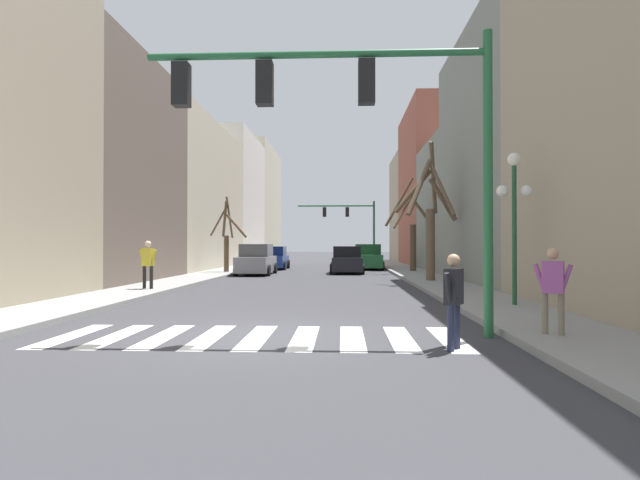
{
  "coord_description": "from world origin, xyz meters",
  "views": [
    {
      "loc": [
        1.62,
        -9.66,
        1.74
      ],
      "look_at": [
        0.32,
        18.99,
        2.04
      ],
      "focal_mm": 28.0,
      "sensor_mm": 36.0,
      "label": 1
    }
  ],
  "objects_px": {
    "pedestrian_crossing_street": "(148,260)",
    "street_tree_right_far": "(412,233)",
    "car_parked_right_near": "(273,259)",
    "car_parked_left_mid": "(256,261)",
    "street_tree_right_near": "(430,216)",
    "traffic_signal_far": "(351,218)",
    "street_lamp_right_corner": "(514,197)",
    "car_driving_away_lane": "(347,261)",
    "traffic_signal_near": "(356,111)",
    "pedestrian_on_right_sidewalk": "(553,283)",
    "pedestrian_on_left_sidewalk": "(454,293)",
    "street_tree_right_mid": "(227,239)",
    "car_parked_left_far": "(367,258)"
  },
  "relations": [
    {
      "from": "traffic_signal_far",
      "to": "traffic_signal_near",
      "type": "bearing_deg",
      "value": -90.79
    },
    {
      "from": "pedestrian_on_right_sidewalk",
      "to": "pedestrian_crossing_street",
      "type": "bearing_deg",
      "value": -10.6
    },
    {
      "from": "traffic_signal_near",
      "to": "pedestrian_on_left_sidewalk",
      "type": "relative_size",
      "value": 4.16
    },
    {
      "from": "street_lamp_right_corner",
      "to": "pedestrian_on_right_sidewalk",
      "type": "distance_m",
      "value": 4.97
    },
    {
      "from": "street_tree_right_mid",
      "to": "pedestrian_on_left_sidewalk",
      "type": "bearing_deg",
      "value": -67.61
    },
    {
      "from": "car_parked_right_near",
      "to": "car_parked_left_mid",
      "type": "height_order",
      "value": "car_parked_left_mid"
    },
    {
      "from": "traffic_signal_far",
      "to": "car_parked_left_far",
      "type": "xyz_separation_m",
      "value": [
        1.08,
        -7.74,
        -3.25
      ]
    },
    {
      "from": "traffic_signal_near",
      "to": "car_driving_away_lane",
      "type": "height_order",
      "value": "traffic_signal_near"
    },
    {
      "from": "car_parked_right_near",
      "to": "pedestrian_on_left_sidewalk",
      "type": "relative_size",
      "value": 2.66
    },
    {
      "from": "traffic_signal_near",
      "to": "pedestrian_crossing_street",
      "type": "height_order",
      "value": "traffic_signal_near"
    },
    {
      "from": "car_parked_left_far",
      "to": "street_tree_right_far",
      "type": "bearing_deg",
      "value": -153.94
    },
    {
      "from": "pedestrian_crossing_street",
      "to": "street_tree_right_far",
      "type": "bearing_deg",
      "value": -115.85
    },
    {
      "from": "street_lamp_right_corner",
      "to": "pedestrian_on_right_sidewalk",
      "type": "relative_size",
      "value": 2.64
    },
    {
      "from": "car_parked_left_far",
      "to": "car_parked_left_mid",
      "type": "distance_m",
      "value": 9.75
    },
    {
      "from": "car_parked_left_far",
      "to": "car_driving_away_lane",
      "type": "xyz_separation_m",
      "value": [
        -1.53,
        -5.23,
        -0.06
      ]
    },
    {
      "from": "street_lamp_right_corner",
      "to": "car_driving_away_lane",
      "type": "bearing_deg",
      "value": 104.01
    },
    {
      "from": "pedestrian_on_right_sidewalk",
      "to": "street_tree_right_far",
      "type": "height_order",
      "value": "street_tree_right_far"
    },
    {
      "from": "street_lamp_right_corner",
      "to": "pedestrian_on_left_sidewalk",
      "type": "distance_m",
      "value": 6.24
    },
    {
      "from": "pedestrian_on_left_sidewalk",
      "to": "street_tree_right_near",
      "type": "relative_size",
      "value": 0.25
    },
    {
      "from": "traffic_signal_near",
      "to": "pedestrian_crossing_street",
      "type": "distance_m",
      "value": 11.61
    },
    {
      "from": "street_lamp_right_corner",
      "to": "car_parked_left_far",
      "type": "distance_m",
      "value": 22.88
    },
    {
      "from": "traffic_signal_far",
      "to": "street_tree_right_near",
      "type": "bearing_deg",
      "value": -81.08
    },
    {
      "from": "pedestrian_on_left_sidewalk",
      "to": "street_tree_right_far",
      "type": "height_order",
      "value": "street_tree_right_far"
    },
    {
      "from": "pedestrian_crossing_street",
      "to": "street_tree_right_far",
      "type": "height_order",
      "value": "street_tree_right_far"
    },
    {
      "from": "car_driving_away_lane",
      "to": "street_lamp_right_corner",
      "type": "bearing_deg",
      "value": -165.99
    },
    {
      "from": "car_driving_away_lane",
      "to": "street_tree_right_far",
      "type": "bearing_deg",
      "value": -87.95
    },
    {
      "from": "car_driving_away_lane",
      "to": "street_tree_right_mid",
      "type": "height_order",
      "value": "street_tree_right_mid"
    },
    {
      "from": "traffic_signal_far",
      "to": "pedestrian_on_left_sidewalk",
      "type": "height_order",
      "value": "traffic_signal_far"
    },
    {
      "from": "car_parked_left_far",
      "to": "car_parked_left_mid",
      "type": "xyz_separation_m",
      "value": [
        -6.89,
        -6.89,
        -0.01
      ]
    },
    {
      "from": "pedestrian_on_right_sidewalk",
      "to": "street_tree_right_far",
      "type": "xyz_separation_m",
      "value": [
        0.53,
        21.99,
        1.46
      ]
    },
    {
      "from": "car_parked_left_mid",
      "to": "street_tree_right_mid",
      "type": "distance_m",
      "value": 2.33
    },
    {
      "from": "car_parked_right_near",
      "to": "car_parked_left_mid",
      "type": "xyz_separation_m",
      "value": [
        -0.05,
        -6.64,
        0.06
      ]
    },
    {
      "from": "pedestrian_crossing_street",
      "to": "street_tree_right_mid",
      "type": "xyz_separation_m",
      "value": [
        0.16,
        11.83,
        0.94
      ]
    },
    {
      "from": "street_lamp_right_corner",
      "to": "traffic_signal_far",
      "type": "bearing_deg",
      "value": 97.29
    },
    {
      "from": "traffic_signal_near",
      "to": "street_tree_right_far",
      "type": "xyz_separation_m",
      "value": [
        4.04,
        21.52,
        -1.8
      ]
    },
    {
      "from": "car_parked_left_mid",
      "to": "street_tree_right_mid",
      "type": "relative_size",
      "value": 0.99
    },
    {
      "from": "traffic_signal_near",
      "to": "car_parked_left_mid",
      "type": "xyz_separation_m",
      "value": [
        -5.35,
        19.73,
        -3.49
      ]
    },
    {
      "from": "traffic_signal_near",
      "to": "traffic_signal_far",
      "type": "height_order",
      "value": "traffic_signal_near"
    },
    {
      "from": "car_parked_left_far",
      "to": "traffic_signal_near",
      "type": "bearing_deg",
      "value": 176.67
    },
    {
      "from": "street_lamp_right_corner",
      "to": "car_parked_right_near",
      "type": "bearing_deg",
      "value": 113.35
    },
    {
      "from": "traffic_signal_near",
      "to": "car_parked_right_near",
      "type": "relative_size",
      "value": 1.56
    },
    {
      "from": "car_parked_right_near",
      "to": "car_driving_away_lane",
      "type": "height_order",
      "value": "car_driving_away_lane"
    },
    {
      "from": "traffic_signal_far",
      "to": "street_lamp_right_corner",
      "type": "distance_m",
      "value": 30.6
    },
    {
      "from": "street_tree_right_near",
      "to": "pedestrian_crossing_street",
      "type": "bearing_deg",
      "value": -155.59
    },
    {
      "from": "pedestrian_on_left_sidewalk",
      "to": "street_tree_right_far",
      "type": "relative_size",
      "value": 0.27
    },
    {
      "from": "car_parked_right_near",
      "to": "pedestrian_on_left_sidewalk",
      "type": "height_order",
      "value": "car_parked_right_near"
    },
    {
      "from": "car_parked_left_far",
      "to": "pedestrian_crossing_street",
      "type": "xyz_separation_m",
      "value": [
        -8.93,
        -18.22,
        0.35
      ]
    },
    {
      "from": "pedestrian_crossing_street",
      "to": "car_parked_left_mid",
      "type": "bearing_deg",
      "value": -85.02
    },
    {
      "from": "street_tree_right_near",
      "to": "traffic_signal_far",
      "type": "bearing_deg",
      "value": 98.92
    },
    {
      "from": "pedestrian_on_right_sidewalk",
      "to": "street_tree_right_mid",
      "type": "relative_size",
      "value": 0.34
    }
  ]
}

